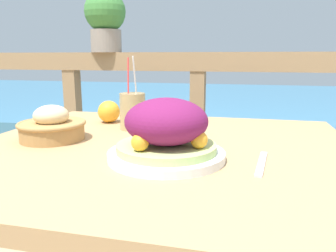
% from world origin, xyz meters
% --- Properties ---
extents(patio_table, '(1.06, 0.95, 0.72)m').
position_xyz_m(patio_table, '(0.00, 0.00, 0.63)').
color(patio_table, tan).
rests_on(patio_table, ground_plane).
extents(railing_fence, '(2.80, 0.08, 0.98)m').
position_xyz_m(railing_fence, '(-0.00, 0.75, 0.68)').
color(railing_fence, '#937551').
rests_on(railing_fence, ground_plane).
extents(sea_backdrop, '(12.00, 4.00, 0.47)m').
position_xyz_m(sea_backdrop, '(0.00, 3.25, 0.23)').
color(sea_backdrop, teal).
rests_on(sea_backdrop, ground_plane).
extents(salad_plate, '(0.28, 0.28, 0.15)m').
position_xyz_m(salad_plate, '(0.05, -0.11, 0.78)').
color(salad_plate, white).
rests_on(salad_plate, patio_table).
extents(drink_glass, '(0.09, 0.09, 0.24)m').
position_xyz_m(drink_glass, '(-0.14, 0.18, 0.78)').
color(drink_glass, tan).
rests_on(drink_glass, patio_table).
extents(bread_basket, '(0.20, 0.20, 0.10)m').
position_xyz_m(bread_basket, '(-0.33, -0.01, 0.76)').
color(bread_basket, '#AD7F47').
rests_on(bread_basket, patio_table).
extents(potted_plant, '(0.21, 0.21, 0.30)m').
position_xyz_m(potted_plant, '(-0.47, 0.75, 1.15)').
color(potted_plant, gray).
rests_on(potted_plant, railing_fence).
extents(knife, '(0.04, 0.18, 0.00)m').
position_xyz_m(knife, '(0.27, -0.10, 0.72)').
color(knife, silver).
rests_on(knife, patio_table).
extents(orange_near_basket, '(0.08, 0.08, 0.08)m').
position_xyz_m(orange_near_basket, '(-0.27, 0.27, 0.76)').
color(orange_near_basket, '#F9A328').
rests_on(orange_near_basket, patio_table).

